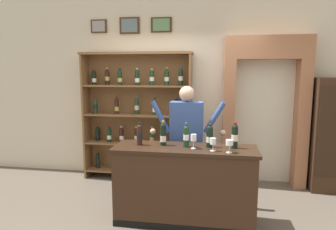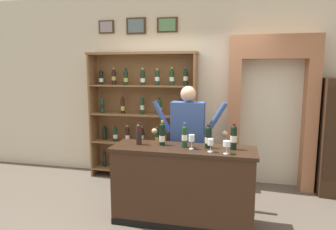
% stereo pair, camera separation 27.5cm
% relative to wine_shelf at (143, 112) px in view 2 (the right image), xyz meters
% --- Properties ---
extents(ground_plane, '(14.00, 14.00, 0.02)m').
position_rel_wine_shelf_xyz_m(ground_plane, '(0.78, -1.40, -1.16)').
color(ground_plane, brown).
extents(back_wall, '(12.00, 0.19, 3.14)m').
position_rel_wine_shelf_xyz_m(back_wall, '(0.78, 0.26, 0.42)').
color(back_wall, beige).
rests_on(back_wall, ground).
extents(wine_shelf, '(1.86, 0.34, 2.15)m').
position_rel_wine_shelf_xyz_m(wine_shelf, '(0.00, 0.00, 0.00)').
color(wine_shelf, brown).
rests_on(wine_shelf, ground).
extents(archway_doorway, '(1.32, 0.45, 2.39)m').
position_rel_wine_shelf_xyz_m(archway_doorway, '(2.08, 0.12, 0.21)').
color(archway_doorway, '#9E6647').
rests_on(archway_doorway, ground).
extents(tasting_counter, '(1.73, 0.54, 0.95)m').
position_rel_wine_shelf_xyz_m(tasting_counter, '(0.95, -1.40, -0.67)').
color(tasting_counter, '#382316').
rests_on(tasting_counter, ground).
extents(shopkeeper, '(1.04, 0.22, 1.66)m').
position_rel_wine_shelf_xyz_m(shopkeeper, '(0.92, -0.89, -0.12)').
color(shopkeeper, '#2D3347').
rests_on(shopkeeper, ground).
extents(tasting_bottle_prosecco, '(0.07, 0.07, 0.28)m').
position_rel_wine_shelf_xyz_m(tasting_bottle_prosecco, '(0.39, -1.38, -0.06)').
color(tasting_bottle_prosecco, black).
rests_on(tasting_bottle_prosecco, tasting_counter).
extents(tasting_bottle_bianco, '(0.07, 0.07, 0.31)m').
position_rel_wine_shelf_xyz_m(tasting_bottle_bianco, '(0.68, -1.35, -0.06)').
color(tasting_bottle_bianco, black).
rests_on(tasting_bottle_bianco, tasting_counter).
extents(tasting_bottle_vin_santo, '(0.07, 0.07, 0.30)m').
position_rel_wine_shelf_xyz_m(tasting_bottle_vin_santo, '(0.96, -1.38, -0.06)').
color(tasting_bottle_vin_santo, '#19381E').
rests_on(tasting_bottle_vin_santo, tasting_counter).
extents(tasting_bottle_brunello, '(0.08, 0.08, 0.28)m').
position_rel_wine_shelf_xyz_m(tasting_bottle_brunello, '(1.24, -1.35, -0.06)').
color(tasting_bottle_brunello, black).
rests_on(tasting_bottle_brunello, tasting_counter).
extents(tasting_bottle_super_tuscan, '(0.08, 0.08, 0.31)m').
position_rel_wine_shelf_xyz_m(tasting_bottle_super_tuscan, '(1.54, -1.35, -0.05)').
color(tasting_bottle_super_tuscan, black).
rests_on(tasting_bottle_super_tuscan, tasting_counter).
extents(wine_glass_right, '(0.08, 0.08, 0.15)m').
position_rel_wine_shelf_xyz_m(wine_glass_right, '(1.47, -1.57, -0.09)').
color(wine_glass_right, silver).
rests_on(wine_glass_right, tasting_counter).
extents(wine_glass_center, '(0.07, 0.07, 0.17)m').
position_rel_wine_shelf_xyz_m(wine_glass_center, '(1.06, -1.45, -0.08)').
color(wine_glass_center, silver).
rests_on(wine_glass_center, tasting_counter).
extents(wine_glass_spare, '(0.07, 0.07, 0.15)m').
position_rel_wine_shelf_xyz_m(wine_glass_spare, '(1.29, -1.52, -0.09)').
color(wine_glass_spare, silver).
rests_on(wine_glass_spare, tasting_counter).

